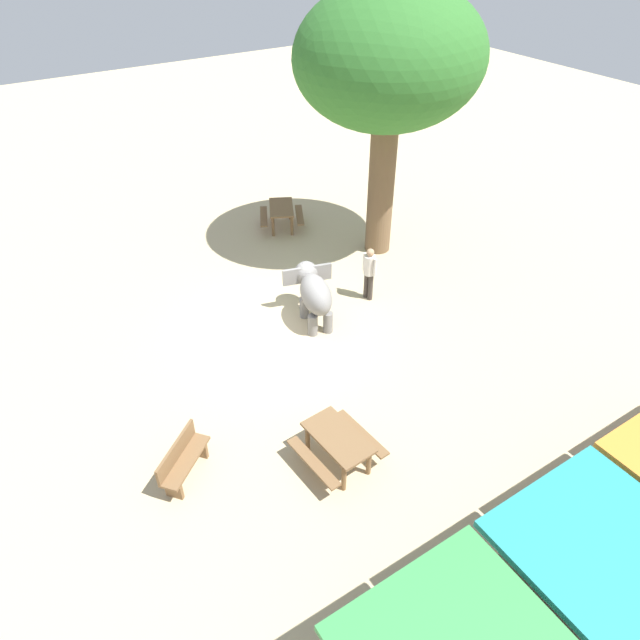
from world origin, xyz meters
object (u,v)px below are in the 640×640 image
picnic_table_far (338,443)px  market_stall_teal (582,599)px  picnic_table_near (281,212)px  person_handler (369,270)px  wooden_bench (182,459)px  shade_tree_main (390,61)px  elephant (314,292)px

picnic_table_far → market_stall_teal: (-1.10, 4.78, 0.55)m
picnic_table_near → picnic_table_far: (4.10, 9.58, 0.00)m
person_handler → picnic_table_near: 5.13m
person_handler → picnic_table_far: bearing=40.6°
picnic_table_near → wooden_bench: bearing=167.2°
shade_tree_main → picnic_table_near: bearing=-57.2°
person_handler → market_stall_teal: size_ratio=0.64×
wooden_bench → person_handler: bearing=164.5°
person_handler → shade_tree_main: shade_tree_main is taller
shade_tree_main → picnic_table_far: bearing=47.7°
person_handler → market_stall_teal: bearing=65.2°
elephant → person_handler: (-1.86, -0.04, 0.04)m
elephant → market_stall_teal: (1.09, 9.20, 0.23)m
picnic_table_near → market_stall_teal: (3.00, 14.36, 0.55)m
shade_tree_main → picnic_table_near: size_ratio=3.87×
shade_tree_main → picnic_table_near: (1.91, -2.97, -5.18)m
shade_tree_main → market_stall_teal: (4.91, 11.39, -4.63)m
wooden_bench → elephant: bearing=171.8°
wooden_bench → picnic_table_near: size_ratio=0.66×
shade_tree_main → picnic_table_near: shade_tree_main is taller
elephant → picnic_table_near: bearing=-4.6°
person_handler → elephant: bearing=-6.0°
market_stall_teal → shade_tree_main: bearing=-113.3°
elephant → shade_tree_main: 6.56m
elephant → picnic_table_near: elephant is taller
picnic_table_far → market_stall_teal: market_stall_teal is taller
shade_tree_main → picnic_table_far: size_ratio=4.83×
picnic_table_far → elephant: bearing=149.2°
wooden_bench → picnic_table_near: (-6.87, -8.20, 0.12)m
elephant → wooden_bench: (4.96, 3.05, -0.43)m
person_handler → market_stall_teal: 9.70m
picnic_table_near → picnic_table_far: bearing=-176.0°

